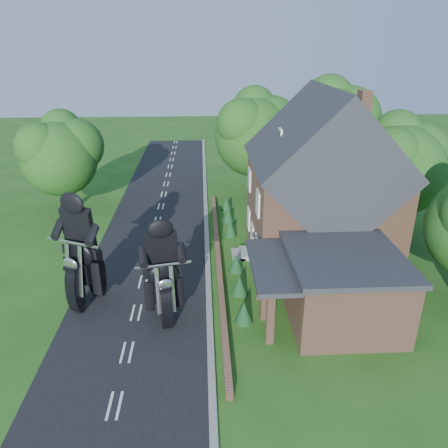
{
  "coord_description": "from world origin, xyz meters",
  "views": [
    {
      "loc": [
        3.45,
        -18.49,
        12.61
      ],
      "look_at": [
        4.62,
        4.52,
        2.8
      ],
      "focal_mm": 35.0,
      "sensor_mm": 36.0,
      "label": 1
    }
  ],
  "objects_px": {
    "house": "(321,189)",
    "motorcycle_follow": "(87,288)",
    "garden_wall": "(218,260)",
    "annex": "(339,285)",
    "motorcycle_lead": "(165,305)"
  },
  "relations": [
    {
      "from": "motorcycle_lead",
      "to": "motorcycle_follow",
      "type": "height_order",
      "value": "motorcycle_follow"
    },
    {
      "from": "house",
      "to": "motorcycle_lead",
      "type": "xyz_separation_m",
      "value": [
        -8.99,
        -6.6,
        -3.54
      ]
    },
    {
      "from": "garden_wall",
      "to": "house",
      "type": "bearing_deg",
      "value": 9.17
    },
    {
      "from": "annex",
      "to": "motorcycle_follow",
      "type": "height_order",
      "value": "annex"
    },
    {
      "from": "annex",
      "to": "motorcycle_lead",
      "type": "height_order",
      "value": "annex"
    },
    {
      "from": "house",
      "to": "annex",
      "type": "distance_m",
      "value": 7.3
    },
    {
      "from": "house",
      "to": "motorcycle_follow",
      "type": "height_order",
      "value": "house"
    },
    {
      "from": "garden_wall",
      "to": "annex",
      "type": "relative_size",
      "value": 3.12
    },
    {
      "from": "garden_wall",
      "to": "motorcycle_lead",
      "type": "relative_size",
      "value": 12.83
    },
    {
      "from": "garden_wall",
      "to": "motorcycle_follow",
      "type": "height_order",
      "value": "motorcycle_follow"
    },
    {
      "from": "annex",
      "to": "motorcycle_follow",
      "type": "bearing_deg",
      "value": 171.71
    },
    {
      "from": "house",
      "to": "annex",
      "type": "relative_size",
      "value": 1.45
    },
    {
      "from": "garden_wall",
      "to": "motorcycle_lead",
      "type": "xyz_separation_m",
      "value": [
        -2.8,
        -5.6,
        0.6
      ]
    },
    {
      "from": "house",
      "to": "motorcycle_follow",
      "type": "bearing_deg",
      "value": -159.07
    },
    {
      "from": "house",
      "to": "motorcycle_lead",
      "type": "relative_size",
      "value": 5.97
    }
  ]
}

